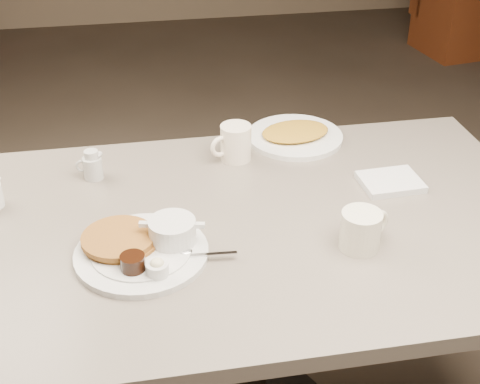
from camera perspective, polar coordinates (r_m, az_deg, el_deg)
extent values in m
cube|color=slate|center=(1.57, 0.13, -3.17)|extent=(1.50, 0.90, 0.04)
cylinder|color=black|center=(1.80, 0.11, -12.47)|extent=(0.14, 0.14, 0.69)
cylinder|color=silver|center=(1.46, -8.54, -5.29)|extent=(0.35, 0.35, 0.01)
cylinder|color=silver|center=(1.45, -8.57, -4.99)|extent=(0.26, 0.26, 0.00)
cylinder|color=brown|center=(1.48, -10.23, -4.20)|extent=(0.20, 0.20, 0.01)
cylinder|color=brown|center=(1.47, -10.51, -3.94)|extent=(0.19, 0.19, 0.01)
cylinder|color=silver|center=(1.46, -5.89, -3.40)|extent=(0.12, 0.12, 0.05)
cube|color=silver|center=(1.46, -8.31, -2.78)|extent=(0.03, 0.02, 0.01)
cube|color=silver|center=(1.44, -3.53, -2.89)|extent=(0.03, 0.02, 0.01)
ellipsoid|color=silver|center=(1.46, -6.39, -2.87)|extent=(0.05, 0.05, 0.03)
ellipsoid|color=silver|center=(1.44, -5.37, -3.16)|extent=(0.05, 0.05, 0.02)
cylinder|color=black|center=(1.39, -9.28, -6.12)|extent=(0.06, 0.06, 0.04)
cylinder|color=silver|center=(1.38, -7.18, -6.62)|extent=(0.06, 0.06, 0.03)
ellipsoid|color=beige|center=(1.37, -7.22, -6.17)|extent=(0.03, 0.03, 0.02)
cube|color=silver|center=(1.43, -2.57, -5.42)|extent=(0.12, 0.02, 0.00)
ellipsoid|color=silver|center=(1.44, -4.86, -5.12)|extent=(0.04, 0.03, 0.01)
cylinder|color=silver|center=(1.47, 10.42, -3.30)|extent=(0.12, 0.12, 0.09)
cylinder|color=#28251E|center=(1.45, 10.57, -2.00)|extent=(0.10, 0.10, 0.01)
torus|color=silver|center=(1.50, 11.81, -2.66)|extent=(0.06, 0.04, 0.06)
cube|color=silver|center=(1.74, 12.92, 0.85)|extent=(0.16, 0.13, 0.02)
cylinder|color=white|center=(1.79, -0.37, 4.32)|extent=(0.11, 0.11, 0.10)
torus|color=white|center=(1.77, -1.69, 3.97)|extent=(0.06, 0.03, 0.06)
cylinder|color=beige|center=(1.75, -12.65, 2.05)|extent=(0.06, 0.06, 0.06)
cylinder|color=beige|center=(1.74, -12.80, 3.20)|extent=(0.05, 0.05, 0.02)
cone|color=beige|center=(1.73, -12.14, 3.09)|extent=(0.02, 0.02, 0.02)
torus|color=beige|center=(1.76, -13.53, 2.19)|extent=(0.04, 0.01, 0.04)
cylinder|color=white|center=(1.92, 4.79, 4.81)|extent=(0.33, 0.33, 0.01)
ellipsoid|color=#B88824|center=(1.92, 4.81, 5.27)|extent=(0.23, 0.18, 0.02)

